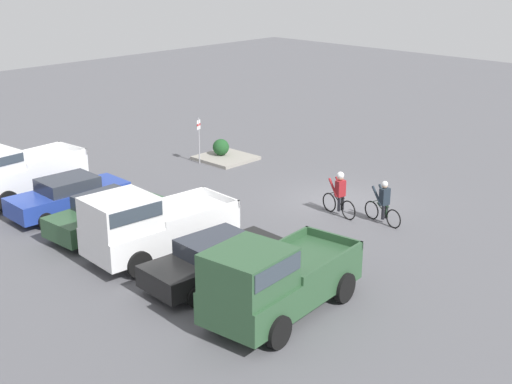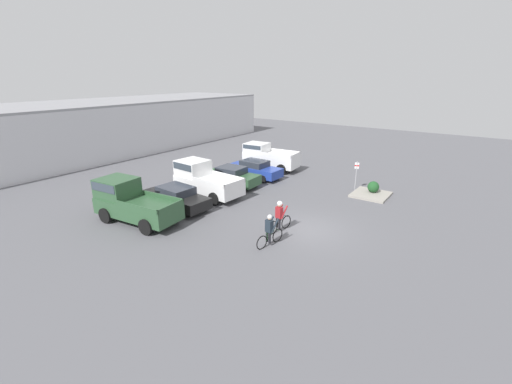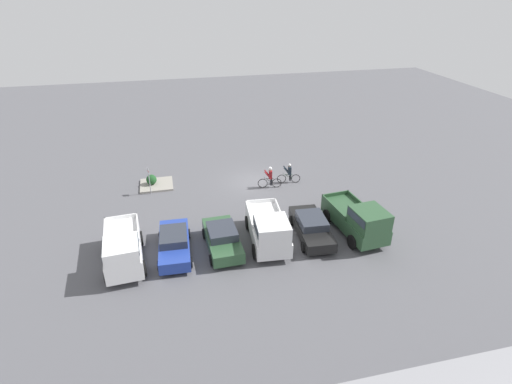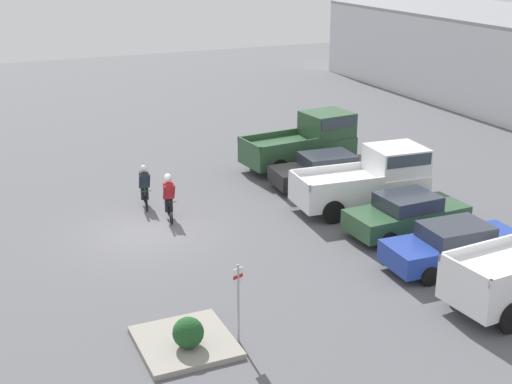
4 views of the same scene
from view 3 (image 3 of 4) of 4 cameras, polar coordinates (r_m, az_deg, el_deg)
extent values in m
plane|color=#56565B|center=(31.93, -0.34, 1.46)|extent=(80.00, 80.00, 0.00)
cube|color=#2D5133|center=(26.02, 13.80, -3.91)|extent=(2.51, 5.30, 0.91)
cube|color=#2D5133|center=(24.44, 15.91, -3.69)|extent=(2.04, 2.22, 1.08)
cube|color=#333D47|center=(24.32, 15.98, -3.21)|extent=(2.08, 2.07, 0.48)
cube|color=#2D5133|center=(26.94, 14.57, -1.41)|extent=(0.38, 3.07, 0.25)
cube|color=#2D5133|center=(26.02, 10.98, -2.09)|extent=(0.38, 3.07, 0.25)
cube|color=#2D5133|center=(27.58, 11.26, -0.30)|extent=(2.01, 0.28, 0.25)
cylinder|color=black|center=(25.67, 17.44, -6.01)|extent=(0.31, 0.91, 0.89)
cylinder|color=black|center=(24.65, 13.59, -6.96)|extent=(0.31, 0.91, 0.89)
cylinder|color=black|center=(27.85, 13.80, -2.63)|extent=(0.31, 0.91, 0.89)
cylinder|color=black|center=(26.91, 10.15, -3.36)|extent=(0.31, 0.91, 0.89)
cube|color=black|center=(25.18, 7.90, -5.14)|extent=(2.09, 4.78, 0.65)
cube|color=#2D333D|center=(24.88, 7.99, -4.04)|extent=(1.74, 2.20, 0.49)
cylinder|color=black|center=(24.42, 10.88, -7.34)|extent=(0.22, 0.66, 0.65)
cylinder|color=black|center=(23.92, 6.80, -7.82)|extent=(0.22, 0.66, 0.65)
cylinder|color=black|center=(26.77, 8.80, -3.72)|extent=(0.22, 0.66, 0.65)
cylinder|color=black|center=(26.32, 5.08, -4.08)|extent=(0.22, 0.66, 0.65)
cube|color=white|center=(24.42, 1.61, -5.32)|extent=(2.39, 5.21, 0.91)
cube|color=white|center=(22.64, 2.33, -5.35)|extent=(2.01, 2.16, 1.03)
cube|color=#333D47|center=(22.51, 2.34, -4.86)|extent=(2.06, 2.01, 0.45)
cube|color=white|center=(25.12, 3.41, -2.77)|extent=(0.30, 3.04, 0.25)
cube|color=white|center=(24.83, -1.00, -3.12)|extent=(0.30, 3.04, 0.25)
cube|color=white|center=(26.22, 0.66, -1.30)|extent=(2.03, 0.23, 0.25)
cylinder|color=black|center=(23.57, 4.73, -8.00)|extent=(0.28, 0.88, 0.87)
cylinder|color=black|center=(23.24, -0.20, -8.47)|extent=(0.28, 0.88, 0.87)
cylinder|color=black|center=(26.11, 3.18, -4.01)|extent=(0.28, 0.88, 0.87)
cylinder|color=black|center=(25.82, -1.24, -4.37)|extent=(0.28, 0.88, 0.87)
cube|color=#2D5133|center=(23.93, -4.83, -6.82)|extent=(1.95, 4.36, 0.70)
cube|color=#2D333D|center=(23.60, -4.88, -5.64)|extent=(1.69, 1.99, 0.49)
cylinder|color=black|center=(23.15, -1.94, -9.00)|extent=(0.20, 0.65, 0.65)
cylinder|color=black|center=(22.90, -6.39, -9.65)|extent=(0.20, 0.65, 0.65)
cylinder|color=black|center=(25.35, -3.38, -5.38)|extent=(0.20, 0.65, 0.65)
cylinder|color=black|center=(25.13, -7.42, -5.93)|extent=(0.20, 0.65, 0.65)
cube|color=#233D9E|center=(23.96, -11.57, -7.38)|extent=(1.89, 4.62, 0.69)
cube|color=#2D333D|center=(23.64, -11.71, -6.22)|extent=(1.62, 2.11, 0.48)
cylinder|color=black|center=(22.93, -9.30, -9.88)|extent=(0.20, 0.62, 0.61)
cylinder|color=black|center=(23.02, -13.63, -10.22)|extent=(0.20, 0.62, 0.61)
cylinder|color=black|center=(25.31, -9.59, -5.88)|extent=(0.20, 0.62, 0.61)
cylinder|color=black|center=(25.39, -13.48, -6.21)|extent=(0.20, 0.62, 0.61)
cube|color=white|center=(23.80, -18.40, -7.66)|extent=(2.29, 4.95, 1.08)
cube|color=white|center=(22.09, -18.69, -7.80)|extent=(1.91, 2.06, 0.77)
cube|color=#333D47|center=(21.99, -18.76, -7.44)|extent=(1.96, 1.91, 0.34)
cube|color=white|center=(24.21, -16.52, -4.80)|extent=(0.31, 2.89, 0.25)
cube|color=white|center=(24.33, -20.83, -5.39)|extent=(0.31, 2.89, 0.25)
cube|color=white|center=(25.46, -18.72, -3.44)|extent=(1.92, 0.23, 0.25)
cylinder|color=black|center=(22.83, -15.72, -10.45)|extent=(0.29, 0.90, 0.89)
cylinder|color=black|center=(22.96, -20.56, -11.08)|extent=(0.29, 0.90, 0.89)
cylinder|color=black|center=(25.27, -16.14, -6.38)|extent=(0.29, 0.90, 0.89)
cylinder|color=black|center=(25.39, -20.46, -6.96)|extent=(0.29, 0.90, 0.89)
torus|color=black|center=(30.92, 0.96, 1.26)|extent=(0.75, 0.19, 0.76)
torus|color=black|center=(31.00, 2.97, 1.30)|extent=(0.75, 0.19, 0.76)
cylinder|color=black|center=(30.87, 1.97, 1.59)|extent=(0.56, 0.14, 0.40)
cylinder|color=black|center=(30.78, 1.97, 1.94)|extent=(0.60, 0.15, 0.04)
cylinder|color=black|center=(30.89, 2.32, 1.59)|extent=(0.04, 0.04, 0.37)
cylinder|color=black|center=(30.74, 1.22, 1.97)|extent=(0.11, 0.46, 0.02)
cylinder|color=black|center=(30.82, 2.18, 1.44)|extent=(0.14, 0.14, 0.56)
cylinder|color=black|center=(30.98, 2.16, 1.59)|extent=(0.14, 0.14, 0.56)
cube|color=maroon|center=(30.64, 2.09, 2.51)|extent=(0.30, 0.40, 0.62)
cylinder|color=maroon|center=(30.47, 1.70, 2.37)|extent=(0.54, 0.19, 0.67)
cylinder|color=maroon|center=(30.78, 1.66, 2.64)|extent=(0.54, 0.19, 0.67)
sphere|color=tan|center=(30.45, 2.05, 3.25)|extent=(0.26, 0.26, 0.26)
sphere|color=silver|center=(30.42, 2.05, 3.36)|extent=(0.28, 0.28, 0.28)
torus|color=black|center=(31.73, 3.67, 1.89)|extent=(0.72, 0.18, 0.72)
torus|color=black|center=(31.86, 5.69, 1.92)|extent=(0.72, 0.18, 0.72)
cylinder|color=#2D5133|center=(31.71, 4.69, 2.19)|extent=(0.58, 0.14, 0.38)
cylinder|color=#2D5133|center=(31.63, 4.71, 2.52)|extent=(0.62, 0.15, 0.04)
cylinder|color=#2D5133|center=(31.74, 5.05, 2.20)|extent=(0.04, 0.04, 0.35)
cylinder|color=#2D5133|center=(31.57, 3.94, 2.55)|extent=(0.11, 0.46, 0.02)
cylinder|color=black|center=(31.66, 4.91, 2.06)|extent=(0.14, 0.14, 0.54)
cylinder|color=black|center=(31.83, 4.87, 2.20)|extent=(0.14, 0.14, 0.54)
cube|color=#1E2833|center=(31.49, 4.83, 3.08)|extent=(0.30, 0.40, 0.63)
cylinder|color=#1E2833|center=(31.31, 4.46, 2.95)|extent=(0.56, 0.19, 0.68)
cylinder|color=#1E2833|center=(31.62, 4.39, 3.21)|extent=(0.56, 0.19, 0.68)
sphere|color=tan|center=(31.31, 4.81, 3.78)|extent=(0.21, 0.21, 0.21)
sphere|color=silver|center=(31.29, 4.81, 3.87)|extent=(0.23, 0.23, 0.23)
cylinder|color=#9E9EA3|center=(30.67, -14.99, 1.57)|extent=(0.06, 0.06, 2.20)
cube|color=white|center=(30.35, -15.16, 2.88)|extent=(0.11, 0.29, 0.45)
cube|color=red|center=(30.35, -15.16, 2.88)|extent=(0.12, 0.29, 0.10)
cube|color=gray|center=(32.27, -14.01, 1.02)|extent=(2.49, 2.38, 0.15)
sphere|color=#1E4C23|center=(32.10, -14.72, 1.72)|extent=(0.80, 0.80, 0.80)
camera|label=1|loc=(23.89, 60.02, 2.75)|focal=50.00mm
camera|label=2|loc=(41.97, 19.44, 17.93)|focal=24.00mm
camera|label=4|loc=(37.87, -40.51, 14.97)|focal=50.00mm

